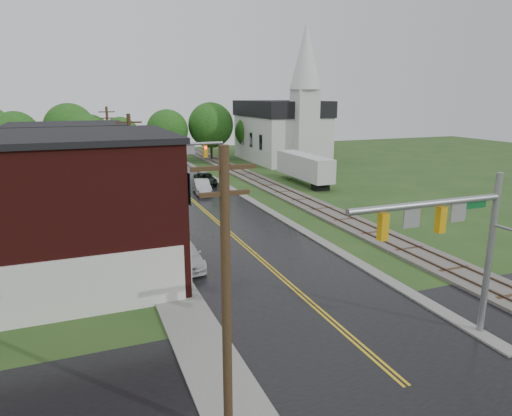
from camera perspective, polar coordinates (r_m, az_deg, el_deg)
ground at (r=18.54m, az=18.39°, el=-20.47°), size 160.00×160.00×0.00m
main_road at (r=43.92m, az=-7.23°, el=0.32°), size 10.00×90.00×0.02m
cross_road at (r=19.84m, az=14.55°, el=-17.71°), size 60.00×9.00×0.02m
curb_right at (r=50.10m, az=-2.68°, el=2.11°), size 0.80×70.00×0.12m
sidewalk_left at (r=38.07m, az=-14.40°, el=-2.15°), size 2.40×50.00×0.12m
brick_building at (r=27.20m, az=-25.33°, el=-0.41°), size 14.30×10.30×8.30m
yellow_house at (r=38.08m, az=-22.06°, el=2.23°), size 8.00×7.00×6.40m
darkred_building at (r=47.12m, az=-20.75°, el=3.18°), size 7.00×6.00×4.40m
church at (r=72.03m, az=3.53°, el=10.40°), size 10.40×18.40×20.00m
railroad at (r=51.71m, az=2.15°, el=2.61°), size 3.20×80.00×0.30m
traffic_signal_near at (r=20.01m, az=23.52°, el=-2.60°), size 7.34×0.30×7.20m
traffic_signal_far at (r=39.39m, az=-11.26°, el=5.96°), size 7.34×0.43×7.20m
utility_pole_a at (r=13.19m, az=-3.74°, el=-10.94°), size 1.80×0.28×9.00m
utility_pole_b at (r=34.07m, az=-15.22°, el=4.09°), size 1.80×0.28×9.00m
utility_pole_c at (r=55.81m, az=-17.88°, el=7.58°), size 1.80×0.28×9.00m
tree_left_c at (r=51.75m, az=-25.37°, el=6.23°), size 6.00×6.00×7.65m
tree_left_e at (r=57.60m, az=-20.07°, el=7.68°), size 6.40×6.40×8.16m
suv_dark at (r=53.84m, az=-6.35°, el=3.60°), size 2.71×5.03×1.34m
sedan_silver at (r=49.19m, az=-6.80°, el=2.68°), size 2.06×4.64×1.48m
pickup_white at (r=28.53m, az=-9.00°, el=-5.82°), size 2.08×4.89×1.41m
semi_trailer at (r=54.19m, az=6.09°, el=5.19°), size 2.32×10.62×3.45m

